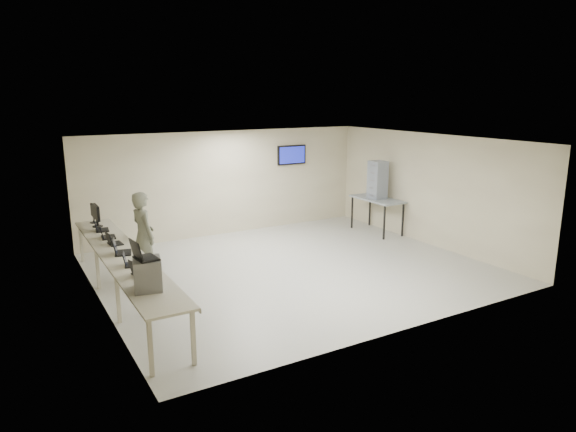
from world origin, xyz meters
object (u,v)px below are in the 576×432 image
workbench (123,258)px  soldier (143,236)px  side_table (377,201)px  equipment_box (147,274)px

workbench → soldier: bearing=57.9°
workbench → side_table: (7.19, 1.51, 0.06)m
equipment_box → soldier: 3.08m
equipment_box → side_table: bearing=38.1°
workbench → soldier: 1.23m
soldier → workbench: bearing=137.3°
soldier → equipment_box: bearing=155.9°
workbench → side_table: side_table is taller
equipment_box → side_table: 8.04m
soldier → side_table: soldier is taller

